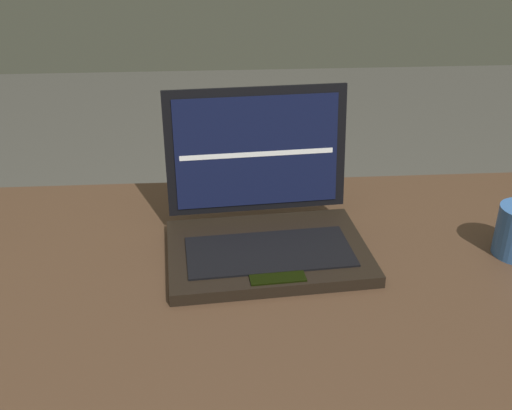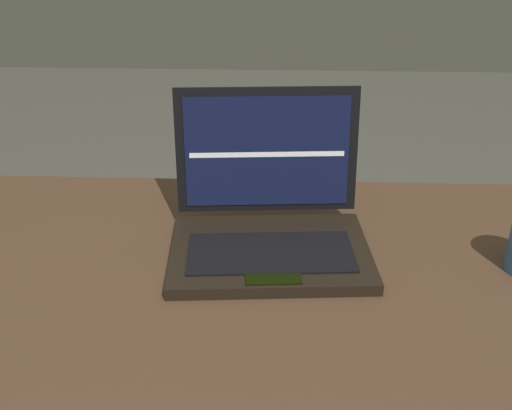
# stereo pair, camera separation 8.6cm
# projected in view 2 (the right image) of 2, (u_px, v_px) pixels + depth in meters

# --- Properties ---
(desk) EXTENTS (1.79, 0.67, 0.72)m
(desk) POSITION_uv_depth(u_px,v_px,m) (221.00, 310.00, 0.91)
(desk) COLOR #462F1F
(desk) RESTS_ON ground
(laptop_front) EXTENTS (0.32, 0.26, 0.23)m
(laptop_front) POSITION_uv_depth(u_px,v_px,m) (269.00, 220.00, 0.93)
(laptop_front) COLOR black
(laptop_front) RESTS_ON desk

